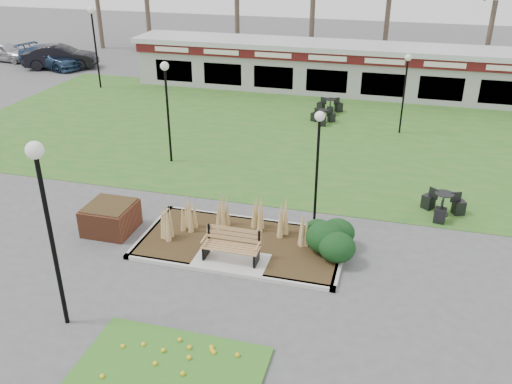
% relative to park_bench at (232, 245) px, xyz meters
% --- Properties ---
extents(ground, '(100.00, 100.00, 0.00)m').
position_rel_park_bench_xyz_m(ground, '(0.00, -0.25, -0.59)').
color(ground, '#515154').
rests_on(ground, ground).
extents(lawn, '(34.00, 16.00, 0.02)m').
position_rel_park_bench_xyz_m(lawn, '(0.00, 11.75, -0.58)').
color(lawn, '#276620').
rests_on(lawn, ground).
extents(flower_bed, '(4.20, 3.00, 0.16)m').
position_rel_park_bench_xyz_m(flower_bed, '(0.00, -4.85, -0.52)').
color(flower_bed, '#29601B').
rests_on(flower_bed, ground).
extents(planting_bed, '(6.75, 3.40, 1.27)m').
position_rel_park_bench_xyz_m(planting_bed, '(1.27, 1.10, -0.22)').
color(planting_bed, '#372416').
rests_on(planting_bed, ground).
extents(park_bench, '(1.70, 0.66, 0.93)m').
position_rel_park_bench_xyz_m(park_bench, '(0.00, 0.00, 0.00)').
color(park_bench, '#9D7047').
rests_on(park_bench, ground).
extents(brick_planter, '(1.50, 1.50, 0.95)m').
position_rel_park_bench_xyz_m(brick_planter, '(-4.40, 0.75, -0.11)').
color(brick_planter, brown).
rests_on(brick_planter, ground).
extents(food_pavilion, '(24.60, 3.40, 2.90)m').
position_rel_park_bench_xyz_m(food_pavilion, '(0.00, 19.71, 0.89)').
color(food_pavilion, '#9A9A9C').
rests_on(food_pavilion, ground).
extents(lamp_post_near_left, '(0.33, 0.33, 3.94)m').
position_rel_park_bench_xyz_m(lamp_post_near_left, '(1.96, 2.95, 2.28)').
color(lamp_post_near_left, black).
rests_on(lamp_post_near_left, ground).
extents(lamp_post_near_right, '(0.40, 0.40, 4.86)m').
position_rel_park_bench_xyz_m(lamp_post_near_right, '(-3.18, -3.75, 2.95)').
color(lamp_post_near_right, black).
rests_on(lamp_post_near_right, ground).
extents(lamp_post_mid_left, '(0.35, 0.35, 4.26)m').
position_rel_park_bench_xyz_m(lamp_post_mid_left, '(-4.87, 6.75, 2.52)').
color(lamp_post_mid_left, black).
rests_on(lamp_post_mid_left, ground).
extents(lamp_post_mid_right, '(0.32, 0.32, 3.82)m').
position_rel_park_bench_xyz_m(lamp_post_mid_right, '(4.42, 13.03, 2.20)').
color(lamp_post_mid_right, black).
rests_on(lamp_post_mid_right, ground).
extents(lamp_post_far_left, '(0.40, 0.40, 4.86)m').
position_rel_park_bench_xyz_m(lamp_post_far_left, '(-14.00, 16.75, 2.95)').
color(lamp_post_far_left, black).
rests_on(lamp_post_far_left, ground).
extents(bistro_set_a, '(1.42, 1.34, 0.76)m').
position_rel_park_bench_xyz_m(bistro_set_a, '(0.66, 15.35, -0.31)').
color(bistro_set_a, black).
rests_on(bistro_set_a, ground).
extents(bistro_set_c, '(1.51, 1.43, 0.81)m').
position_rel_park_bench_xyz_m(bistro_set_c, '(6.12, 4.75, -0.30)').
color(bistro_set_c, black).
rests_on(bistro_set_c, ground).
extents(bistro_set_d, '(1.28, 1.21, 0.69)m').
position_rel_park_bench_xyz_m(bistro_set_d, '(0.57, 13.57, -0.34)').
color(bistro_set_d, black).
rests_on(bistro_set_d, ground).
extents(car_silver, '(4.27, 2.02, 1.41)m').
position_rel_park_bench_xyz_m(car_silver, '(-24.79, 21.81, 0.12)').
color(car_silver, '#ADADB2').
rests_on(car_silver, ground).
extents(car_black, '(5.29, 3.29, 1.65)m').
position_rel_park_bench_xyz_m(car_black, '(-19.36, 20.75, 0.23)').
color(car_black, black).
rests_on(car_black, ground).
extents(car_blue, '(5.73, 3.49, 1.55)m').
position_rel_park_bench_xyz_m(car_blue, '(-20.19, 20.75, 0.19)').
color(car_blue, navy).
rests_on(car_blue, ground).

